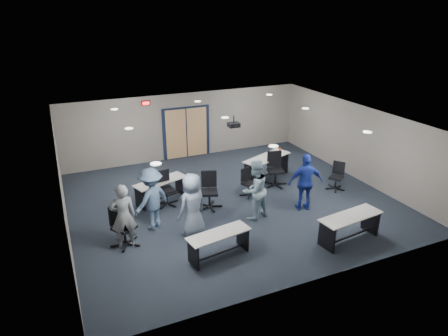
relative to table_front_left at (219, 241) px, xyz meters
name	(u,v)px	position (x,y,z in m)	size (l,w,h in m)	color
floor	(231,200)	(1.59, 2.73, -0.46)	(10.00, 10.00, 0.00)	#1C222D
back_wall	(186,126)	(1.59, 7.23, 0.89)	(10.00, 0.04, 2.70)	gray
front_wall	(317,230)	(1.59, -1.77, 0.89)	(10.00, 0.04, 2.70)	gray
left_wall	(62,189)	(-3.41, 2.73, 0.89)	(0.04, 9.00, 2.70)	gray
right_wall	(357,142)	(6.59, 2.73, 0.89)	(0.04, 9.00, 2.70)	gray
ceiling	(232,121)	(1.59, 2.73, 2.24)	(10.00, 9.00, 0.04)	silver
double_door	(186,133)	(1.59, 7.19, 0.59)	(2.00, 0.07, 2.20)	black
exit_sign	(146,103)	(-0.01, 7.17, 1.99)	(0.32, 0.07, 0.18)	black
ceiling_projector	(234,125)	(1.89, 3.23, 1.95)	(0.35, 0.32, 0.37)	black
ceiling_can_lights	(228,120)	(1.59, 2.98, 2.21)	(6.24, 5.74, 0.02)	silver
table_front_left	(219,241)	(0.00, 0.00, 0.00)	(1.72, 0.81, 0.67)	#B4B2AA
table_front_right	(350,223)	(3.51, -0.71, 0.05)	(1.91, 0.83, 0.75)	#B4B2AA
table_back_left	(161,187)	(-0.51, 3.62, 0.04)	(1.86, 1.14, 0.98)	#B4B2AA
table_back_right	(267,163)	(3.57, 3.92, 0.11)	(2.13, 1.42, 0.96)	#B4B2AA
chair_back_a	(166,189)	(-0.42, 3.30, 0.10)	(0.70, 0.70, 1.11)	black
chair_back_b	(209,191)	(0.76, 2.56, 0.12)	(0.73, 0.73, 1.16)	black
chair_back_c	(249,183)	(2.30, 2.83, 0.02)	(0.60, 0.60, 0.95)	black
chair_back_d	(276,170)	(3.52, 3.20, 0.15)	(0.76, 0.76, 1.21)	black
chair_loose_left	(124,226)	(-2.08, 1.48, 0.11)	(0.72, 0.72, 1.15)	black
chair_loose_right	(336,176)	(5.26, 2.07, 0.03)	(0.61, 0.61, 0.97)	black
person_gray	(123,216)	(-2.07, 1.40, 0.44)	(0.65, 0.43, 1.80)	gray
person_plaid	(193,205)	(-0.25, 1.23, 0.46)	(0.89, 0.58, 1.83)	slate
person_lightblue	(255,190)	(1.75, 1.44, 0.46)	(0.89, 0.69, 1.83)	#95B7C6
person_navy	(306,182)	(3.43, 1.29, 0.46)	(1.07, 0.45, 1.83)	navy
person_back	(152,199)	(-1.17, 2.06, 0.46)	(1.18, 0.68, 1.83)	#496283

